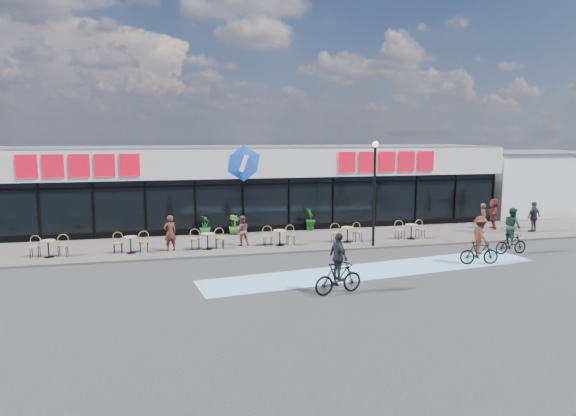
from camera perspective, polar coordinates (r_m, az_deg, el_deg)
The scene contains 23 objects.
ground at distance 20.83m, azimuth -2.14°, elevation -6.54°, with size 120.00×120.00×0.00m, color #28282B.
sidewalk at distance 25.14m, azimuth -4.12°, elevation -3.86°, with size 44.00×5.00×0.10m, color #57514D.
bike_lane at distance 20.58m, azimuth 9.75°, elevation -6.82°, with size 14.00×2.20×0.01m, color #70B2D5.
building at distance 30.10m, azimuth -5.80°, elevation 2.53°, with size 30.60×6.57×4.75m.
neighbour_building at distance 39.37m, azimuth 25.10°, elevation 2.73°, with size 9.20×7.20×4.11m.
lamp_post at distance 24.06m, azimuth 9.59°, elevation 2.66°, with size 0.28×0.28×4.88m.
bistro_set_1 at distance 24.21m, azimuth -25.04°, elevation -3.88°, with size 1.54×0.62×0.90m.
bistro_set_2 at distance 23.73m, azimuth -17.07°, elevation -3.69°, with size 1.54×0.62×0.90m.
bistro_set_3 at distance 23.73m, azimuth -8.94°, elevation -3.42°, with size 1.54×0.62×0.90m.
bistro_set_4 at distance 24.20m, azimuth -0.97°, elevation -3.10°, with size 1.54×0.62×0.90m.
bistro_set_5 at distance 25.11m, azimuth 6.56°, elevation -2.73°, with size 1.54×0.62×0.90m.
bistro_set_6 at distance 26.42m, azimuth 13.44°, elevation -2.36°, with size 1.54×0.62×0.90m.
potted_plant_left at distance 26.89m, azimuth -9.21°, elevation -1.93°, with size 0.58×0.58×1.03m, color #154B19.
potted_plant_mid at distance 26.89m, azimuth -5.99°, elevation -1.86°, with size 0.58×0.58×1.04m, color #255317.
potted_plant_right at distance 27.88m, azimuth 2.47°, elevation -1.22°, with size 0.70×0.56×1.26m, color #185217.
patron_left at distance 23.60m, azimuth -12.98°, elevation -2.72°, with size 0.59×0.39×1.62m, color #442018.
patron_right at distance 24.19m, azimuth -5.15°, elevation -2.51°, with size 0.69×0.54×1.43m, color brown.
pedestrian_a at distance 30.50m, azimuth 21.86°, elevation -0.59°, with size 1.57×0.50×1.69m, color #4E1B1C.
pedestrian_b at distance 29.14m, azimuth 20.88°, elevation -1.04°, with size 0.57×0.38×1.57m, color #4C211B.
pedestrian_c at distance 30.41m, azimuth 25.64°, elevation -0.88°, with size 0.96×0.40×1.64m, color #23242B.
cyclist_a at distance 22.40m, azimuth 20.53°, elevation -3.65°, with size 1.66×1.09×2.01m.
cyclist_b at distance 24.85m, azimuth 23.60°, elevation -2.63°, with size 1.54×0.80×2.09m.
cyclist_c at distance 17.27m, azimuth 5.63°, elevation -6.89°, with size 1.86×1.02×2.08m.
Camera 1 is at (-3.83, -19.78, 5.32)m, focal length 32.00 mm.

